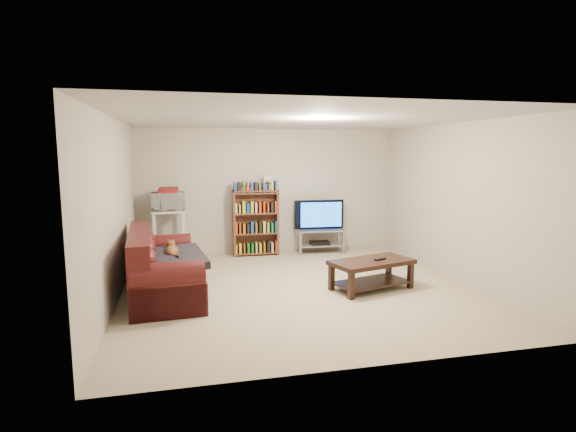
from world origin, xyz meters
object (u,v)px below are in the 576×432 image
object	(u,v)px
sofa	(159,272)
coffee_table	(371,269)
tv_stand	(320,237)
bookshelf	(256,222)

from	to	relation	value
sofa	coffee_table	size ratio (longest dim) A/B	1.67
sofa	tv_stand	size ratio (longest dim) A/B	2.31
coffee_table	tv_stand	world-z (taller)	tv_stand
tv_stand	bookshelf	world-z (taller)	bookshelf
bookshelf	coffee_table	bearing A→B (deg)	-62.41
bookshelf	tv_stand	bearing A→B (deg)	-1.94
sofa	bookshelf	size ratio (longest dim) A/B	1.73
coffee_table	sofa	bearing A→B (deg)	156.26
tv_stand	bookshelf	xyz separation A→B (m)	(-1.26, 0.07, 0.33)
coffee_table	bookshelf	world-z (taller)	bookshelf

